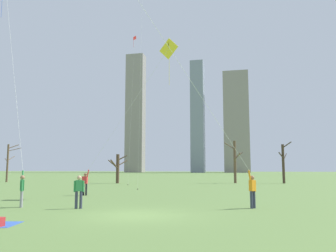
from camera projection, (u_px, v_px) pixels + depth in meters
name	position (u px, v px, depth m)	size (l,w,h in m)	color
ground_plane	(137.00, 215.00, 14.68)	(400.00, 400.00, 0.00)	#5B7A3D
kite_flyer_midfield_center_blue	(19.00, 146.00, 18.82)	(5.18, 4.45, 14.79)	gray
kite_flyer_midfield_left_yellow	(106.00, 149.00, 25.55)	(7.26, 0.68, 11.51)	black
kite_flyer_foreground_left_purple	(216.00, 132.00, 16.35)	(7.93, 8.08, 13.91)	#33384C
bystander_strolling_midfield	(79.00, 190.00, 17.18)	(0.47, 0.33, 1.62)	#33384C
distant_kite_low_near_trees_red	(134.00, 59.00, 46.71)	(1.03, 4.71, 20.16)	red
bare_tree_center	(8.00, 162.00, 50.58)	(2.66, 1.95, 5.52)	brown
bare_tree_left_of_center	(235.00, 161.00, 46.86)	(2.54, 2.02, 5.69)	brown
bare_tree_rightmost	(118.00, 168.00, 46.22)	(2.60, 3.04, 3.84)	#4C3828
bare_tree_right_of_center	(283.00, 163.00, 45.91)	(1.76, 1.55, 5.49)	#423326
skyline_short_annex	(135.00, 113.00, 175.80)	(9.02, 6.10, 59.99)	gray
skyline_mid_tower_left	(198.00, 116.00, 165.85)	(6.19, 7.85, 53.32)	gray
skyline_squat_block	(237.00, 122.00, 164.43)	(11.81, 8.46, 47.89)	gray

